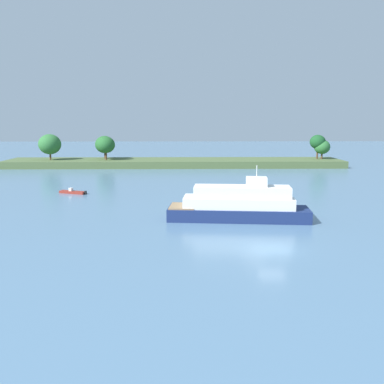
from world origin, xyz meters
name	(u,v)px	position (x,y,z in m)	size (l,w,h in m)	color
ground_plane	(273,250)	(0.00, 0.00, 0.00)	(400.00, 400.00, 0.00)	slate
treeline_island	(168,159)	(-12.11, 74.28, 1.75)	(84.58, 13.75, 8.17)	#4C6038
fishing_skiff	(73,192)	(-26.19, 32.09, 0.23)	(4.77, 2.79, 0.90)	maroon
white_riverboat	(239,205)	(-1.61, 12.51, 1.79)	(17.11, 6.19, 6.58)	navy
channel_buoy_red	(203,195)	(-5.29, 25.35, 0.81)	(0.70, 0.70, 1.90)	red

